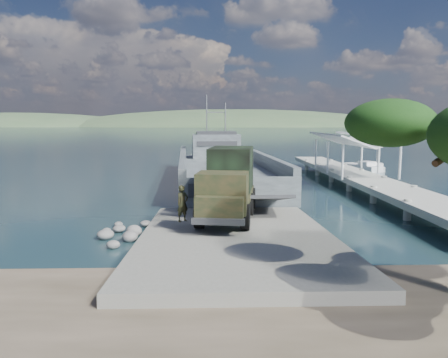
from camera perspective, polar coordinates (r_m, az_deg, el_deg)
ground at (r=24.28m, az=1.51°, el=-7.68°), size 1400.00×1400.00×0.00m
boat_ramp at (r=23.25m, az=1.65°, el=-7.73°), size 10.00×18.00×0.50m
shoreline_rocks at (r=25.20m, az=-12.89°, el=-7.30°), size 3.20×5.60×0.90m
distant_headlands at (r=585.69m, az=3.34°, el=6.86°), size 1000.00×240.00×48.00m
pier at (r=44.79m, az=16.97°, el=1.07°), size 6.40×44.00×6.10m
landing_craft at (r=46.80m, az=-0.15°, el=0.76°), size 10.86×36.07×10.59m
military_truck at (r=26.87m, az=0.61°, el=-0.55°), size 4.09×9.37×4.21m
soldier at (r=24.15m, az=-5.42°, el=-4.11°), size 0.87×0.85×2.02m
sailboat_near at (r=60.85m, az=19.28°, el=1.38°), size 2.40×5.08×5.96m
sailboat_far at (r=60.09m, az=17.56°, el=1.45°), size 3.81×6.31×7.40m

